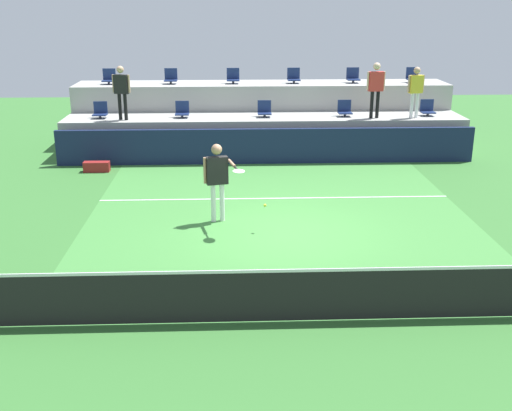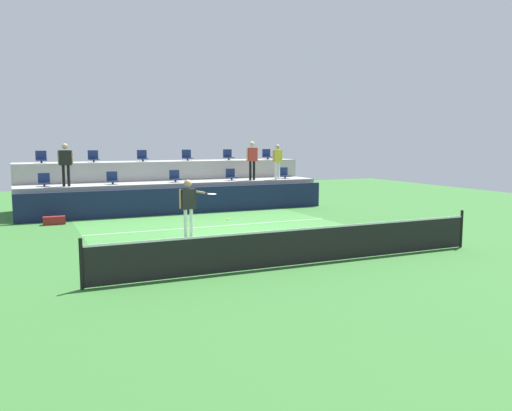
# 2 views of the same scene
# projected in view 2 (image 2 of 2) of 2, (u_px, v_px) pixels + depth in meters

# --- Properties ---
(ground_plane) EXTENTS (40.00, 40.00, 0.00)m
(ground_plane) POSITION_uv_depth(u_px,v_px,m) (240.00, 238.00, 16.58)
(ground_plane) COLOR #336B2D
(court_inner_paint) EXTENTS (9.00, 10.00, 0.01)m
(court_inner_paint) POSITION_uv_depth(u_px,v_px,m) (228.00, 233.00, 17.49)
(court_inner_paint) COLOR #3D7F38
(court_inner_paint) RESTS_ON ground_plane
(court_service_line) EXTENTS (9.00, 0.06, 0.00)m
(court_service_line) POSITION_uv_depth(u_px,v_px,m) (214.00, 226.00, 18.75)
(court_service_line) COLOR white
(court_service_line) RESTS_ON ground_plane
(tennis_net) EXTENTS (10.48, 0.08, 1.07)m
(tennis_net) POSITION_uv_depth(u_px,v_px,m) (303.00, 245.00, 12.91)
(tennis_net) COLOR black
(tennis_net) RESTS_ON ground_plane
(sponsor_backboard) EXTENTS (13.00, 0.16, 1.10)m
(sponsor_backboard) POSITION_uv_depth(u_px,v_px,m) (184.00, 201.00, 21.93)
(sponsor_backboard) COLOR #141E42
(sponsor_backboard) RESTS_ON ground_plane
(seating_tier_lower) EXTENTS (13.00, 1.80, 1.25)m
(seating_tier_lower) POSITION_uv_depth(u_px,v_px,m) (175.00, 196.00, 23.10)
(seating_tier_lower) COLOR #9E9E99
(seating_tier_lower) RESTS_ON ground_plane
(seating_tier_upper) EXTENTS (13.00, 1.80, 2.10)m
(seating_tier_upper) POSITION_uv_depth(u_px,v_px,m) (164.00, 183.00, 24.67)
(seating_tier_upper) COLOR #9E9E99
(seating_tier_upper) RESTS_ON ground_plane
(stadium_chair_lower_far_left) EXTENTS (0.44, 0.40, 0.52)m
(stadium_chair_lower_far_left) POSITION_uv_depth(u_px,v_px,m) (44.00, 181.00, 20.74)
(stadium_chair_lower_far_left) COLOR #2D2D33
(stadium_chair_lower_far_left) RESTS_ON seating_tier_lower
(stadium_chair_lower_left) EXTENTS (0.44, 0.40, 0.52)m
(stadium_chair_lower_left) POSITION_uv_depth(u_px,v_px,m) (112.00, 179.00, 21.82)
(stadium_chair_lower_left) COLOR #2D2D33
(stadium_chair_lower_left) RESTS_ON seating_tier_lower
(stadium_chair_lower_center) EXTENTS (0.44, 0.40, 0.52)m
(stadium_chair_lower_center) POSITION_uv_depth(u_px,v_px,m) (175.00, 177.00, 22.93)
(stadium_chair_lower_center) COLOR #2D2D33
(stadium_chair_lower_center) RESTS_ON seating_tier_lower
(stadium_chair_lower_right) EXTENTS (0.44, 0.40, 0.52)m
(stadium_chair_lower_right) POSITION_uv_depth(u_px,v_px,m) (231.00, 175.00, 24.01)
(stadium_chair_lower_right) COLOR #2D2D33
(stadium_chair_lower_right) RESTS_ON seating_tier_lower
(stadium_chair_lower_far_right) EXTENTS (0.44, 0.40, 0.52)m
(stadium_chair_lower_far_right) POSITION_uv_depth(u_px,v_px,m) (284.00, 174.00, 25.15)
(stadium_chair_lower_far_right) COLOR #2D2D33
(stadium_chair_lower_far_right) RESTS_ON seating_tier_lower
(stadium_chair_upper_far_left) EXTENTS (0.44, 0.40, 0.52)m
(stadium_chair_upper_far_left) POSITION_uv_depth(u_px,v_px,m) (41.00, 158.00, 22.26)
(stadium_chair_upper_far_left) COLOR #2D2D33
(stadium_chair_upper_far_left) RESTS_ON seating_tier_upper
(stadium_chair_upper_left) EXTENTS (0.44, 0.40, 0.52)m
(stadium_chair_upper_left) POSITION_uv_depth(u_px,v_px,m) (93.00, 157.00, 23.14)
(stadium_chair_upper_left) COLOR #2D2D33
(stadium_chair_upper_left) RESTS_ON seating_tier_upper
(stadium_chair_upper_mid_left) EXTENTS (0.44, 0.40, 0.52)m
(stadium_chair_upper_mid_left) POSITION_uv_depth(u_px,v_px,m) (142.00, 157.00, 24.03)
(stadium_chair_upper_mid_left) COLOR #2D2D33
(stadium_chair_upper_mid_left) RESTS_ON seating_tier_upper
(stadium_chair_upper_mid_right) EXTENTS (0.44, 0.40, 0.52)m
(stadium_chair_upper_mid_right) POSITION_uv_depth(u_px,v_px,m) (187.00, 156.00, 24.91)
(stadium_chair_upper_mid_right) COLOR #2D2D33
(stadium_chair_upper_mid_right) RESTS_ON seating_tier_upper
(stadium_chair_upper_right) EXTENTS (0.44, 0.40, 0.52)m
(stadium_chair_upper_right) POSITION_uv_depth(u_px,v_px,m) (228.00, 156.00, 25.77)
(stadium_chair_upper_right) COLOR #2D2D33
(stadium_chair_upper_right) RESTS_ON seating_tier_upper
(stadium_chair_upper_far_right) EXTENTS (0.44, 0.40, 0.52)m
(stadium_chair_upper_far_right) POSITION_uv_depth(u_px,v_px,m) (267.00, 155.00, 26.65)
(stadium_chair_upper_far_right) COLOR #2D2D33
(stadium_chair_upper_far_right) RESTS_ON seating_tier_upper
(tennis_player) EXTENTS (0.96, 1.20, 1.83)m
(tennis_player) POSITION_uv_depth(u_px,v_px,m) (189.00, 202.00, 16.52)
(tennis_player) COLOR white
(tennis_player) RESTS_ON ground_plane
(spectator_in_grey) EXTENTS (0.59, 0.28, 1.69)m
(spectator_in_grey) POSITION_uv_depth(u_px,v_px,m) (65.00, 161.00, 20.62)
(spectator_in_grey) COLOR black
(spectator_in_grey) RESTS_ON seating_tier_lower
(spectator_in_white) EXTENTS (0.61, 0.26, 1.76)m
(spectator_in_white) POSITION_uv_depth(u_px,v_px,m) (252.00, 157.00, 23.93)
(spectator_in_white) COLOR black
(spectator_in_white) RESTS_ON seating_tier_lower
(spectator_leaning_on_rail) EXTENTS (0.57, 0.27, 1.62)m
(spectator_leaning_on_rail) POSITION_uv_depth(u_px,v_px,m) (277.00, 159.00, 24.48)
(spectator_leaning_on_rail) COLOR white
(spectator_leaning_on_rail) RESTS_ON seating_tier_lower
(tennis_ball) EXTENTS (0.07, 0.07, 0.07)m
(tennis_ball) POSITION_uv_depth(u_px,v_px,m) (228.00, 219.00, 16.41)
(tennis_ball) COLOR #CCE033
(equipment_bag) EXTENTS (0.76, 0.28, 0.30)m
(equipment_bag) POSITION_uv_depth(u_px,v_px,m) (54.00, 221.00, 19.17)
(equipment_bag) COLOR maroon
(equipment_bag) RESTS_ON ground_plane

